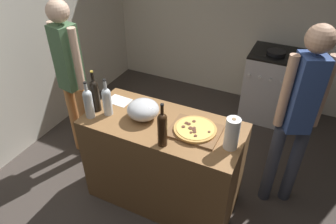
{
  "coord_description": "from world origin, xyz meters",
  "views": [
    {
      "loc": [
        0.84,
        -1.12,
        2.43
      ],
      "look_at": [
        -0.07,
        0.79,
        0.95
      ],
      "focal_mm": 32.66,
      "sensor_mm": 36.0,
      "label": 1
    }
  ],
  "objects_px": {
    "wine_bottle_dark": "(95,94)",
    "person_in_red": "(298,114)",
    "wine_bottle_amber": "(162,128)",
    "mixing_bowl": "(143,110)",
    "wine_bottle_clear": "(107,100)",
    "stove": "(271,86)",
    "person_in_stripes": "(71,75)",
    "paper_towel_roll": "(232,134)",
    "pizza": "(195,129)",
    "wine_bottle_green": "(88,102)"
  },
  "relations": [
    {
      "from": "paper_towel_roll",
      "to": "wine_bottle_clear",
      "type": "xyz_separation_m",
      "value": [
        -1.07,
        -0.03,
        0.01
      ]
    },
    {
      "from": "person_in_stripes",
      "to": "person_in_red",
      "type": "height_order",
      "value": "person_in_red"
    },
    {
      "from": "wine_bottle_clear",
      "to": "paper_towel_roll",
      "type": "bearing_deg",
      "value": 1.8
    },
    {
      "from": "wine_bottle_dark",
      "to": "wine_bottle_green",
      "type": "xyz_separation_m",
      "value": [
        0.01,
        -0.11,
        -0.02
      ]
    },
    {
      "from": "stove",
      "to": "mixing_bowl",
      "type": "bearing_deg",
      "value": -114.04
    },
    {
      "from": "paper_towel_roll",
      "to": "wine_bottle_amber",
      "type": "xyz_separation_m",
      "value": [
        -0.47,
        -0.19,
        0.03
      ]
    },
    {
      "from": "paper_towel_roll",
      "to": "wine_bottle_clear",
      "type": "relative_size",
      "value": 0.78
    },
    {
      "from": "wine_bottle_dark",
      "to": "person_in_stripes",
      "type": "height_order",
      "value": "person_in_stripes"
    },
    {
      "from": "wine_bottle_amber",
      "to": "wine_bottle_green",
      "type": "bearing_deg",
      "value": 175.44
    },
    {
      "from": "paper_towel_roll",
      "to": "person_in_red",
      "type": "bearing_deg",
      "value": 51.19
    },
    {
      "from": "mixing_bowl",
      "to": "person_in_stripes",
      "type": "distance_m",
      "value": 0.96
    },
    {
      "from": "wine_bottle_clear",
      "to": "person_in_red",
      "type": "height_order",
      "value": "person_in_red"
    },
    {
      "from": "stove",
      "to": "person_in_stripes",
      "type": "xyz_separation_m",
      "value": [
        -1.76,
        -1.63,
        0.54
      ]
    },
    {
      "from": "wine_bottle_clear",
      "to": "wine_bottle_amber",
      "type": "relative_size",
      "value": 0.92
    },
    {
      "from": "person_in_red",
      "to": "mixing_bowl",
      "type": "bearing_deg",
      "value": -158.64
    },
    {
      "from": "pizza",
      "to": "wine_bottle_clear",
      "type": "relative_size",
      "value": 1.02
    },
    {
      "from": "wine_bottle_clear",
      "to": "stove",
      "type": "distance_m",
      "value": 2.3
    },
    {
      "from": "mixing_bowl",
      "to": "wine_bottle_clear",
      "type": "xyz_separation_m",
      "value": [
        -0.3,
        -0.08,
        0.06
      ]
    },
    {
      "from": "pizza",
      "to": "wine_bottle_green",
      "type": "relative_size",
      "value": 1.02
    },
    {
      "from": "paper_towel_roll",
      "to": "stove",
      "type": "height_order",
      "value": "paper_towel_roll"
    },
    {
      "from": "paper_towel_roll",
      "to": "wine_bottle_dark",
      "type": "bearing_deg",
      "value": -178.67
    },
    {
      "from": "pizza",
      "to": "wine_bottle_clear",
      "type": "distance_m",
      "value": 0.78
    },
    {
      "from": "wine_bottle_clear",
      "to": "pizza",
      "type": "bearing_deg",
      "value": 6.5
    },
    {
      "from": "wine_bottle_dark",
      "to": "mixing_bowl",
      "type": "bearing_deg",
      "value": 9.72
    },
    {
      "from": "pizza",
      "to": "wine_bottle_clear",
      "type": "bearing_deg",
      "value": -173.5
    },
    {
      "from": "mixing_bowl",
      "to": "paper_towel_roll",
      "type": "bearing_deg",
      "value": -3.35
    },
    {
      "from": "wine_bottle_dark",
      "to": "person_in_red",
      "type": "bearing_deg",
      "value": 18.41
    },
    {
      "from": "wine_bottle_dark",
      "to": "person_in_stripes",
      "type": "xyz_separation_m",
      "value": [
        -0.51,
        0.28,
        -0.07
      ]
    },
    {
      "from": "wine_bottle_amber",
      "to": "wine_bottle_green",
      "type": "distance_m",
      "value": 0.72
    },
    {
      "from": "pizza",
      "to": "wine_bottle_dark",
      "type": "distance_m",
      "value": 0.9
    },
    {
      "from": "mixing_bowl",
      "to": "wine_bottle_green",
      "type": "xyz_separation_m",
      "value": [
        -0.42,
        -0.18,
        0.06
      ]
    },
    {
      "from": "stove",
      "to": "person_in_stripes",
      "type": "bearing_deg",
      "value": -137.1
    },
    {
      "from": "wine_bottle_amber",
      "to": "stove",
      "type": "height_order",
      "value": "wine_bottle_amber"
    },
    {
      "from": "wine_bottle_clear",
      "to": "wine_bottle_green",
      "type": "relative_size",
      "value": 1.0
    },
    {
      "from": "wine_bottle_green",
      "to": "paper_towel_roll",
      "type": "bearing_deg",
      "value": 6.48
    },
    {
      "from": "wine_bottle_clear",
      "to": "wine_bottle_amber",
      "type": "distance_m",
      "value": 0.62
    },
    {
      "from": "wine_bottle_clear",
      "to": "wine_bottle_amber",
      "type": "height_order",
      "value": "wine_bottle_amber"
    },
    {
      "from": "mixing_bowl",
      "to": "wine_bottle_clear",
      "type": "bearing_deg",
      "value": -165.38
    },
    {
      "from": "wine_bottle_amber",
      "to": "person_in_red",
      "type": "distance_m",
      "value": 1.12
    },
    {
      "from": "pizza",
      "to": "mixing_bowl",
      "type": "xyz_separation_m",
      "value": [
        -0.47,
        -0.01,
        0.05
      ]
    },
    {
      "from": "wine_bottle_dark",
      "to": "stove",
      "type": "height_order",
      "value": "wine_bottle_dark"
    },
    {
      "from": "stove",
      "to": "person_in_red",
      "type": "height_order",
      "value": "person_in_red"
    },
    {
      "from": "stove",
      "to": "pizza",
      "type": "bearing_deg",
      "value": -100.97
    },
    {
      "from": "mixing_bowl",
      "to": "wine_bottle_dark",
      "type": "xyz_separation_m",
      "value": [
        -0.42,
        -0.07,
        0.08
      ]
    },
    {
      "from": "mixing_bowl",
      "to": "wine_bottle_amber",
      "type": "height_order",
      "value": "wine_bottle_amber"
    },
    {
      "from": "wine_bottle_clear",
      "to": "wine_bottle_green",
      "type": "height_order",
      "value": "same"
    },
    {
      "from": "pizza",
      "to": "wine_bottle_green",
      "type": "xyz_separation_m",
      "value": [
        -0.88,
        -0.19,
        0.11
      ]
    },
    {
      "from": "paper_towel_roll",
      "to": "wine_bottle_green",
      "type": "height_order",
      "value": "wine_bottle_green"
    },
    {
      "from": "mixing_bowl",
      "to": "wine_bottle_amber",
      "type": "relative_size",
      "value": 0.74
    },
    {
      "from": "wine_bottle_dark",
      "to": "wine_bottle_green",
      "type": "distance_m",
      "value": 0.11
    }
  ]
}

